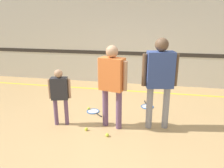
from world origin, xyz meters
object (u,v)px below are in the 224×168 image
racket_second_spare (147,106)px  tennis_ball_near_instructor (107,135)px  person_student_left (60,91)px  racket_spare_on_floor (93,112)px  tennis_ball_by_spare_racket (89,109)px  tennis_ball_stray_left (86,129)px  person_student_right (160,74)px  person_instructor (112,78)px

racket_second_spare → tennis_ball_near_instructor: tennis_ball_near_instructor is taller
person_student_left → racket_spare_on_floor: (0.48, 0.72, -0.72)m
person_student_left → tennis_ball_by_spare_racket: bearing=53.4°
racket_spare_on_floor → tennis_ball_near_instructor: size_ratio=7.37×
tennis_ball_stray_left → person_student_left: bearing=164.6°
person_student_right → tennis_ball_stray_left: bearing=5.5°
person_instructor → tennis_ball_by_spare_racket: (-0.72, 0.71, -0.99)m
person_student_left → racket_second_spare: (1.71, 1.30, -0.72)m
person_instructor → person_student_left: person_instructor is taller
racket_spare_on_floor → tennis_ball_stray_left: (0.11, -0.89, 0.02)m
person_instructor → tennis_ball_near_instructor: person_instructor is taller
racket_second_spare → tennis_ball_near_instructor: 1.74m
person_instructor → racket_spare_on_floor: size_ratio=3.41×
person_student_left → racket_second_spare: bearing=22.5°
tennis_ball_by_spare_racket → person_instructor: bearing=-44.6°
racket_second_spare → tennis_ball_by_spare_racket: 1.46m
racket_second_spare → person_student_right: bearing=179.2°
person_student_left → person_instructor: bearing=-8.8°
racket_second_spare → person_instructor: bearing=137.6°
person_instructor → tennis_ball_by_spare_racket: size_ratio=25.13×
racket_second_spare → tennis_ball_stray_left: bearing=128.9°
person_instructor → tennis_ball_stray_left: (-0.47, -0.27, -0.99)m
person_student_left → tennis_ball_stray_left: person_student_left is taller
person_student_right → person_student_left: bearing=-4.0°
person_student_right → racket_second_spare: size_ratio=3.13×
tennis_ball_near_instructor → person_instructor: bearing=88.9°
racket_spare_on_floor → tennis_ball_by_spare_racket: size_ratio=7.37×
racket_second_spare → tennis_ball_by_spare_racket: tennis_ball_by_spare_racket is taller
person_student_left → tennis_ball_by_spare_racket: (0.33, 0.82, -0.70)m
racket_spare_on_floor → tennis_ball_stray_left: tennis_ball_stray_left is taller
tennis_ball_stray_left → person_instructor: bearing=30.1°
person_instructor → tennis_ball_by_spare_racket: person_instructor is taller
tennis_ball_near_instructor → racket_second_spare: bearing=67.3°
person_instructor → tennis_ball_stray_left: 1.13m
person_student_right → tennis_ball_by_spare_racket: bearing=-30.7°
person_student_right → tennis_ball_near_instructor: 1.51m
person_student_right → racket_spare_on_floor: 1.90m
tennis_ball_near_instructor → tennis_ball_stray_left: bearing=162.9°
person_student_right → tennis_ball_by_spare_racket: size_ratio=27.26×
racket_spare_on_floor → racket_second_spare: 1.36m
person_student_left → person_student_right: person_student_right is taller
tennis_ball_near_instructor → tennis_ball_by_spare_racket: 1.33m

